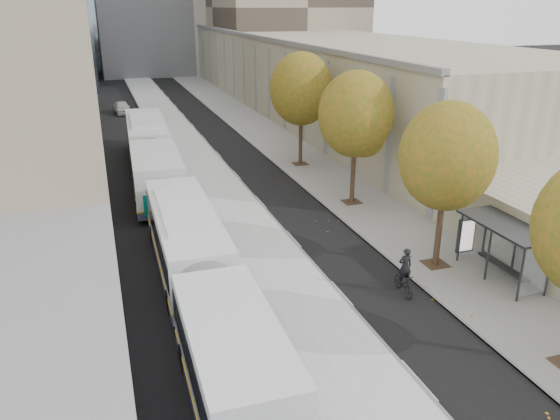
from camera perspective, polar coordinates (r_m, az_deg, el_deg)
name	(u,v)px	position (r m, az deg, el deg)	size (l,w,h in m)	color
bus_platform	(193,159)	(43.48, -9.06, 5.30)	(4.25, 150.00, 0.15)	#BABABA
sidewalk	(289,151)	(45.41, 0.97, 6.17)	(4.75, 150.00, 0.08)	gray
building_tan	(298,64)	(75.46, 1.85, 15.04)	(18.00, 92.00, 8.00)	gray
bus_shelter	(509,233)	(25.53, 22.79, -2.24)	(1.90, 4.40, 2.53)	#383A3F
tree_c	(447,157)	(24.82, 17.06, 5.36)	(4.20, 4.20, 7.28)	black
tree_d	(356,114)	(32.32, 7.94, 9.87)	(4.40, 4.40, 7.60)	black
tree_e	(301,89)	(40.43, 2.23, 12.51)	(4.60, 4.60, 7.92)	black
bus_near	(201,279)	(21.20, -8.23, -7.11)	(2.92, 17.87, 2.97)	silver
bus_far	(151,152)	(39.35, -13.37, 5.87)	(3.58, 19.19, 3.18)	silver
cyclist	(404,277)	(23.52, 12.84, -6.84)	(0.62, 1.64, 2.07)	black
distant_car	(122,108)	(64.10, -16.17, 10.24)	(1.60, 3.97, 1.35)	silver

